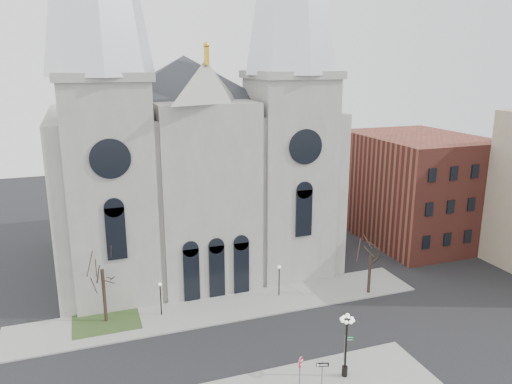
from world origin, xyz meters
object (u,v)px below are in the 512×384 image
object	(u,v)px
globe_lamp	(346,337)
one_way_sign	(322,370)
stop_sign	(300,366)
street_name_sign	(346,346)

from	to	relation	value
globe_lamp	one_way_sign	distance (m)	3.00
one_way_sign	stop_sign	bearing A→B (deg)	-175.11
stop_sign	globe_lamp	xyz separation A→B (m)	(3.89, 0.29, 1.41)
globe_lamp	one_way_sign	xyz separation A→B (m)	(-2.29, -0.68, -1.83)
globe_lamp	one_way_sign	bearing A→B (deg)	-163.53
globe_lamp	one_way_sign	world-z (taller)	globe_lamp
one_way_sign	street_name_sign	distance (m)	4.17
globe_lamp	street_name_sign	distance (m)	2.89
stop_sign	street_name_sign	bearing A→B (deg)	-0.10
stop_sign	one_way_sign	bearing A→B (deg)	-36.42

